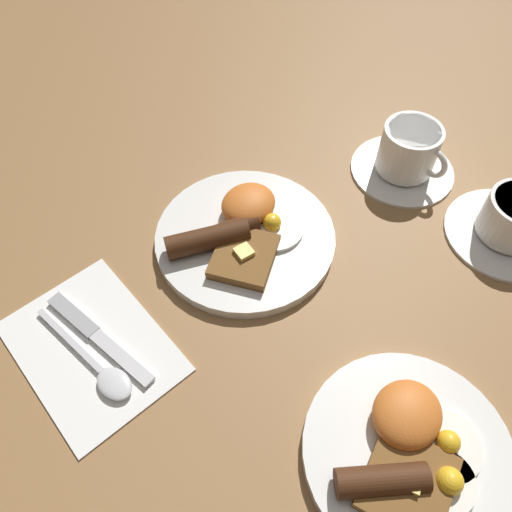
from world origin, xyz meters
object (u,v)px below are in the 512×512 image
(breakfast_plate_far, at_px, (409,452))
(spoon, at_px, (104,373))
(knife, at_px, (94,333))
(teacup_near, at_px, (407,155))
(breakfast_plate_near, at_px, (243,234))

(breakfast_plate_far, relative_size, spoon, 1.31)
(breakfast_plate_far, distance_m, knife, 0.36)
(teacup_near, bearing_deg, knife, -13.20)
(breakfast_plate_near, height_order, breakfast_plate_far, same)
(teacup_near, distance_m, spoon, 0.50)
(breakfast_plate_near, relative_size, spoon, 1.46)
(teacup_near, xyz_separation_m, knife, (0.47, -0.11, -0.03))
(breakfast_plate_far, distance_m, spoon, 0.33)
(breakfast_plate_near, xyz_separation_m, breakfast_plate_far, (0.09, 0.31, 0.00))
(teacup_near, relative_size, knife, 0.89)
(breakfast_plate_far, bearing_deg, knife, -68.64)
(teacup_near, bearing_deg, breakfast_plate_near, -17.80)
(breakfast_plate_far, xyz_separation_m, spoon, (0.15, -0.29, -0.01))
(breakfast_plate_far, distance_m, teacup_near, 0.41)
(spoon, bearing_deg, breakfast_plate_far, 26.14)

